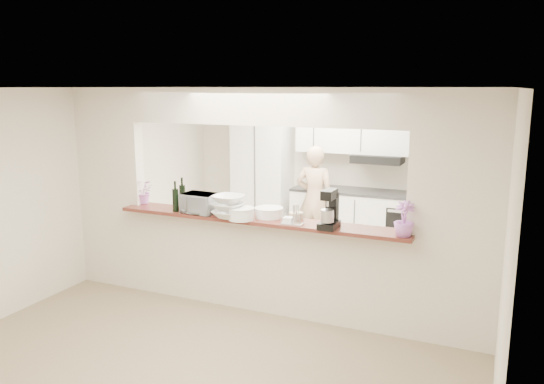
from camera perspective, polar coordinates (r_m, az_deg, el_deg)
The scene contains 19 objects.
floor at distance 6.24m, azimuth -1.30°, elevation -12.46°, with size 6.00×6.00×0.00m, color gray.
tile_overlay at distance 7.57m, azimuth 3.70°, elevation -8.07°, with size 5.00×2.90×0.01m, color silver.
partition at distance 5.80m, azimuth -1.36°, elevation 1.07°, with size 5.00×0.15×2.50m.
bar_counter at distance 6.02m, azimuth -1.34°, elevation -7.46°, with size 3.40×0.38×1.09m.
kitchen_cabinets at distance 8.46m, azimuth 5.31°, elevation 0.76°, with size 3.15×0.62×2.25m.
refrigerator at distance 8.01m, azimuth 20.50°, elevation -1.42°, with size 0.75×0.70×1.70m, color #B3B4B9.
flower_left at distance 6.71m, azimuth -13.65°, elevation 0.06°, with size 0.27×0.24×0.30m, color pink.
wine_bottle_a at distance 6.41m, azimuth -9.62°, elevation -0.39°, with size 0.07×0.07×0.36m.
wine_bottle_b at distance 6.21m, azimuth -10.34°, elevation -0.82°, with size 0.07×0.07×0.36m.
toaster_oven at distance 6.10m, azimuth -7.72°, elevation -1.21°, with size 0.41×0.28×0.23m, color #A7A8AC.
serving_bowls at distance 5.84m, azimuth -4.72°, elevation -1.59°, with size 0.34×0.34×0.25m, color silver.
plate_stack_a at distance 5.76m, azimuth -3.33°, elevation -2.34°, with size 0.29×0.29×0.13m.
plate_stack_b at distance 5.86m, azimuth -0.33°, elevation -2.21°, with size 0.31×0.31×0.11m.
red_bowl at distance 5.91m, azimuth -2.79°, elevation -2.32°, with size 0.13×0.13×0.06m, color maroon.
tan_bowl at distance 5.79m, azimuth 2.58°, elevation -2.55°, with size 0.15×0.15×0.07m, color #C8B48D.
utensil_caddy at distance 5.56m, azimuth 2.21°, elevation -2.58°, with size 0.23×0.14×0.21m.
stand_mixer at distance 5.42m, azimuth 6.22°, elevation -2.01°, with size 0.18×0.28×0.40m.
flower_right at distance 5.24m, azimuth 14.02°, elevation -2.84°, with size 0.19×0.19×0.34m, color #A663B8.
person at distance 8.08m, azimuth 4.62°, elevation -0.84°, with size 0.60×0.39×1.64m, color tan.
Camera 1 is at (2.41, -5.17, 2.51)m, focal length 35.00 mm.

